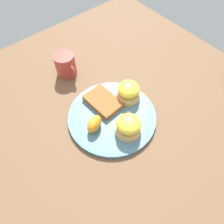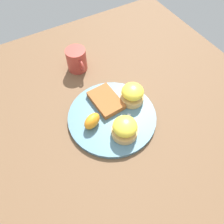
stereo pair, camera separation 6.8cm
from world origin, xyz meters
The scene contains 8 objects.
ground_plane centered at (0.00, 0.00, 0.00)m, with size 1.10×1.10×0.00m, color brown.
plate centered at (0.00, 0.00, 0.01)m, with size 0.28×0.28×0.01m, color slate.
sandwich_benedict_left centered at (0.08, 0.00, 0.04)m, with size 0.08×0.08×0.06m.
sandwich_benedict_right centered at (-0.02, 0.09, 0.04)m, with size 0.08×0.08×0.06m.
hashbrown_patty centered at (-0.06, 0.01, 0.02)m, with size 0.12×0.08×0.02m, color #9D5629.
orange_wedge centered at (0.00, -0.07, 0.04)m, with size 0.06×0.04×0.04m, color orange.
fork centered at (0.02, 0.05, 0.02)m, with size 0.16×0.14×0.00m.
cup centered at (-0.26, 0.00, 0.04)m, with size 0.10×0.07×0.09m.
Camera 2 is at (0.33, -0.19, 0.60)m, focal length 35.00 mm.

